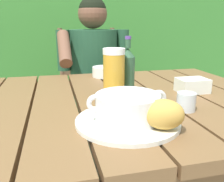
{
  "coord_description": "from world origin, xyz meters",
  "views": [
    {
      "loc": [
        -0.15,
        -0.86,
        1.04
      ],
      "look_at": [
        0.02,
        -0.15,
        0.83
      ],
      "focal_mm": 38.66,
      "sensor_mm": 36.0,
      "label": 1
    }
  ],
  "objects_px": {
    "butter_tub": "(192,85)",
    "diner_bowl": "(105,72)",
    "serving_plate": "(127,121)",
    "person_eating": "(94,73)",
    "table_knife": "(157,107)",
    "beer_glass": "(114,74)",
    "chair_near_diner": "(91,96)",
    "soup_bowl": "(128,106)",
    "water_glass_small": "(186,102)",
    "bread_roll": "(163,114)",
    "beer_bottle": "(128,71)"
  },
  "relations": [
    {
      "from": "soup_bowl",
      "to": "butter_tub",
      "type": "relative_size",
      "value": 1.93
    },
    {
      "from": "serving_plate",
      "to": "person_eating",
      "type": "bearing_deg",
      "value": 86.04
    },
    {
      "from": "serving_plate",
      "to": "butter_tub",
      "type": "height_order",
      "value": "butter_tub"
    },
    {
      "from": "beer_bottle",
      "to": "butter_tub",
      "type": "xyz_separation_m",
      "value": [
        0.27,
        -0.03,
        -0.07
      ]
    },
    {
      "from": "soup_bowl",
      "to": "diner_bowl",
      "type": "height_order",
      "value": "soup_bowl"
    },
    {
      "from": "bread_roll",
      "to": "water_glass_small",
      "type": "relative_size",
      "value": 2.08
    },
    {
      "from": "person_eating",
      "to": "soup_bowl",
      "type": "xyz_separation_m",
      "value": [
        -0.07,
        -0.97,
        0.1
      ]
    },
    {
      "from": "beer_glass",
      "to": "water_glass_small",
      "type": "bearing_deg",
      "value": -42.95
    },
    {
      "from": "bread_roll",
      "to": "serving_plate",
      "type": "bearing_deg",
      "value": 130.6
    },
    {
      "from": "soup_bowl",
      "to": "water_glass_small",
      "type": "xyz_separation_m",
      "value": [
        0.22,
        0.06,
        -0.02
      ]
    },
    {
      "from": "serving_plate",
      "to": "water_glass_small",
      "type": "relative_size",
      "value": 4.84
    },
    {
      "from": "person_eating",
      "to": "table_knife",
      "type": "xyz_separation_m",
      "value": [
        0.07,
        -0.88,
        0.05
      ]
    },
    {
      "from": "bread_roll",
      "to": "beer_glass",
      "type": "relative_size",
      "value": 0.68
    },
    {
      "from": "water_glass_small",
      "to": "diner_bowl",
      "type": "xyz_separation_m",
      "value": [
        -0.15,
        0.58,
        -0.0
      ]
    },
    {
      "from": "serving_plate",
      "to": "soup_bowl",
      "type": "height_order",
      "value": "soup_bowl"
    },
    {
      "from": "table_knife",
      "to": "diner_bowl",
      "type": "distance_m",
      "value": 0.54
    },
    {
      "from": "serving_plate",
      "to": "table_knife",
      "type": "bearing_deg",
      "value": 35.35
    },
    {
      "from": "beer_bottle",
      "to": "butter_tub",
      "type": "bearing_deg",
      "value": -5.38
    },
    {
      "from": "serving_plate",
      "to": "bread_roll",
      "type": "relative_size",
      "value": 2.32
    },
    {
      "from": "soup_bowl",
      "to": "butter_tub",
      "type": "xyz_separation_m",
      "value": [
        0.36,
        0.25,
        -0.02
      ]
    },
    {
      "from": "soup_bowl",
      "to": "bread_roll",
      "type": "distance_m",
      "value": 0.11
    },
    {
      "from": "serving_plate",
      "to": "soup_bowl",
      "type": "bearing_deg",
      "value": 90.0
    },
    {
      "from": "water_glass_small",
      "to": "table_knife",
      "type": "xyz_separation_m",
      "value": [
        -0.08,
        0.04,
        -0.03
      ]
    },
    {
      "from": "person_eating",
      "to": "serving_plate",
      "type": "height_order",
      "value": "person_eating"
    },
    {
      "from": "person_eating",
      "to": "water_glass_small",
      "type": "height_order",
      "value": "person_eating"
    },
    {
      "from": "chair_near_diner",
      "to": "soup_bowl",
      "type": "distance_m",
      "value": 1.22
    },
    {
      "from": "beer_glass",
      "to": "butter_tub",
      "type": "height_order",
      "value": "beer_glass"
    },
    {
      "from": "serving_plate",
      "to": "bread_roll",
      "type": "bearing_deg",
      "value": -49.4
    },
    {
      "from": "beer_bottle",
      "to": "serving_plate",
      "type": "bearing_deg",
      "value": -106.99
    },
    {
      "from": "beer_bottle",
      "to": "diner_bowl",
      "type": "height_order",
      "value": "beer_bottle"
    },
    {
      "from": "person_eating",
      "to": "butter_tub",
      "type": "bearing_deg",
      "value": -67.92
    },
    {
      "from": "butter_tub",
      "to": "bread_roll",
      "type": "bearing_deg",
      "value": -130.8
    },
    {
      "from": "person_eating",
      "to": "butter_tub",
      "type": "height_order",
      "value": "person_eating"
    },
    {
      "from": "chair_near_diner",
      "to": "diner_bowl",
      "type": "height_order",
      "value": "chair_near_diner"
    },
    {
      "from": "water_glass_small",
      "to": "beer_glass",
      "type": "bearing_deg",
      "value": 137.05
    },
    {
      "from": "beer_glass",
      "to": "table_knife",
      "type": "distance_m",
      "value": 0.21
    },
    {
      "from": "serving_plate",
      "to": "water_glass_small",
      "type": "xyz_separation_m",
      "value": [
        0.22,
        0.06,
        0.02
      ]
    },
    {
      "from": "soup_bowl",
      "to": "beer_bottle",
      "type": "distance_m",
      "value": 0.29
    },
    {
      "from": "beer_glass",
      "to": "diner_bowl",
      "type": "bearing_deg",
      "value": 82.73
    },
    {
      "from": "bread_roll",
      "to": "beer_bottle",
      "type": "bearing_deg",
      "value": 87.78
    },
    {
      "from": "beer_glass",
      "to": "soup_bowl",
      "type": "bearing_deg",
      "value": -94.72
    },
    {
      "from": "beer_glass",
      "to": "diner_bowl",
      "type": "xyz_separation_m",
      "value": [
        0.05,
        0.39,
        -0.07
      ]
    },
    {
      "from": "serving_plate",
      "to": "diner_bowl",
      "type": "relative_size",
      "value": 2.19
    },
    {
      "from": "chair_near_diner",
      "to": "beer_glass",
      "type": "xyz_separation_m",
      "value": [
        -0.05,
        -0.93,
        0.36
      ]
    },
    {
      "from": "person_eating",
      "to": "chair_near_diner",
      "type": "bearing_deg",
      "value": 89.16
    },
    {
      "from": "person_eating",
      "to": "diner_bowl",
      "type": "bearing_deg",
      "value": -89.5
    },
    {
      "from": "chair_near_diner",
      "to": "butter_tub",
      "type": "height_order",
      "value": "chair_near_diner"
    },
    {
      "from": "person_eating",
      "to": "butter_tub",
      "type": "xyz_separation_m",
      "value": [
        0.29,
        -0.72,
        0.08
      ]
    },
    {
      "from": "butter_tub",
      "to": "diner_bowl",
      "type": "height_order",
      "value": "butter_tub"
    },
    {
      "from": "butter_tub",
      "to": "diner_bowl",
      "type": "distance_m",
      "value": 0.48
    }
  ]
}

